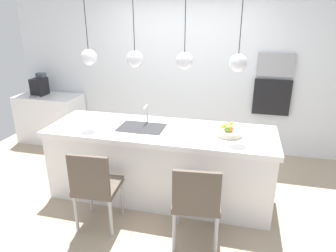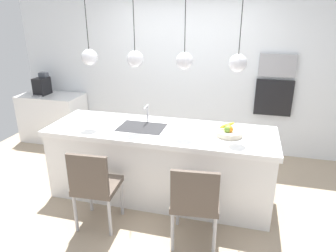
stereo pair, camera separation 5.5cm
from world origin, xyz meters
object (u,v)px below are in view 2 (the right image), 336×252
at_px(oven, 273,98).
at_px(chair_near, 95,184).
at_px(fruit_bowl, 229,132).
at_px(microwave, 277,65).
at_px(coffee_machine, 42,86).
at_px(chair_middle, 195,200).

relative_size(oven, chair_near, 0.60).
bearing_deg(fruit_bowl, microwave, 70.22).
bearing_deg(coffee_machine, microwave, 4.32).
distance_m(microwave, chair_middle, 2.68).
height_order(coffee_machine, oven, oven).
bearing_deg(chair_near, oven, 51.62).
xyz_separation_m(oven, chair_middle, (-0.81, -2.37, -0.46)).
bearing_deg(chair_middle, oven, 71.23).
distance_m(fruit_bowl, coffee_machine, 3.60).
height_order(microwave, oven, microwave).
xyz_separation_m(coffee_machine, chair_middle, (3.13, -2.07, -0.48)).
relative_size(coffee_machine, chair_near, 0.41).
height_order(oven, chair_near, oven).
height_order(coffee_machine, microwave, microwave).
xyz_separation_m(fruit_bowl, chair_middle, (-0.24, -0.79, -0.43)).
height_order(fruit_bowl, coffee_machine, coffee_machine).
relative_size(chair_near, chair_middle, 1.02).
bearing_deg(oven, chair_middle, -108.77).
height_order(coffee_machine, chair_near, coffee_machine).
bearing_deg(oven, coffee_machine, -175.68).
bearing_deg(microwave, chair_near, -128.38).
height_order(microwave, chair_near, microwave).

